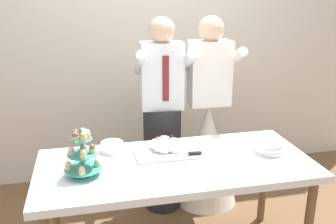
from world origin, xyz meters
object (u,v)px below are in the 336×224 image
Objects in this scene: round_cake at (112,148)px; person_bride at (207,141)px; cupcake_stand at (82,156)px; plate_stack at (269,146)px; dessert_table at (176,172)px; main_cake_tray at (165,147)px; person_groom at (162,127)px.

person_bride reaches higher than round_cake.
cupcake_stand reaches higher than plate_stack.
plate_stack is (0.67, 0.01, 0.12)m from dessert_table.
main_cake_tray reaches higher than round_cake.
plate_stack is at bearing 0.56° from dessert_table.
person_bride reaches higher than main_cake_tray.
person_groom and person_bride have the same top height.
main_cake_tray is at bearing -131.27° from person_bride.
person_groom reaches higher than round_cake.
round_cake is at bearing -150.00° from person_bride.
person_groom is at bearing 80.09° from main_cake_tray.
plate_stack is at bearing -50.07° from person_groom.
dessert_table is at bearing 4.93° from cupcake_stand.
dessert_table is 1.08× the size of person_groom.
cupcake_stand is at bearing -124.19° from round_cake.
person_groom is (-0.61, 0.72, -0.08)m from plate_stack.
plate_stack is at bearing 2.62° from cupcake_stand.
round_cake reaches higher than dessert_table.
person_groom reaches higher than main_cake_tray.
round_cake is at bearing 167.66° from plate_stack.
main_cake_tray is at bearing 103.81° from dessert_table.
round_cake is 0.14× the size of person_bride.
cupcake_stand is at bearing -177.38° from plate_stack.
main_cake_tray reaches higher than dessert_table.
dessert_table is 9.50× the size of plate_stack.
person_bride reaches higher than plate_stack.
round_cake is (-1.06, 0.23, -0.01)m from plate_stack.
main_cake_tray is (0.55, 0.21, -0.09)m from cupcake_stand.
main_cake_tray is 2.30× the size of plate_stack.
main_cake_tray is at bearing 20.88° from cupcake_stand.
dessert_table is at bearing -94.72° from person_groom.
plate_stack is 0.11× the size of person_groom.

